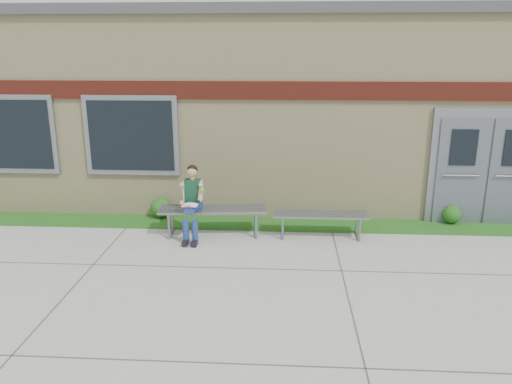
{
  "coord_description": "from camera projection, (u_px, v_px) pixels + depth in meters",
  "views": [
    {
      "loc": [
        0.08,
        -6.77,
        3.37
      ],
      "look_at": [
        -0.43,
        1.7,
        0.93
      ],
      "focal_mm": 35.0,
      "sensor_mm": 36.0,
      "label": 1
    }
  ],
  "objects": [
    {
      "name": "school_building",
      "position": [
        283.0,
        101.0,
        12.6
      ],
      "size": [
        16.2,
        6.22,
        4.2
      ],
      "color": "beige",
      "rests_on": "ground"
    },
    {
      "name": "girl",
      "position": [
        192.0,
        200.0,
        9.05
      ],
      "size": [
        0.45,
        0.75,
        1.35
      ],
      "rotation": [
        0.0,
        0.0,
        -0.01
      ],
      "color": "navy",
      "rests_on": "ground"
    },
    {
      "name": "bench_left",
      "position": [
        213.0,
        214.0,
        9.31
      ],
      "size": [
        2.04,
        0.73,
        0.52
      ],
      "rotation": [
        0.0,
        0.0,
        0.09
      ],
      "color": "slate",
      "rests_on": "ground"
    },
    {
      "name": "grass_strip",
      "position": [
        280.0,
        224.0,
        9.93
      ],
      "size": [
        16.0,
        0.8,
        0.02
      ],
      "primitive_type": "cube",
      "color": "#174813",
      "rests_on": "ground"
    },
    {
      "name": "shrub_mid",
      "position": [
        161.0,
        208.0,
        10.25
      ],
      "size": [
        0.42,
        0.42,
        0.42
      ],
      "primitive_type": "sphere",
      "color": "#174813",
      "rests_on": "grass_strip"
    },
    {
      "name": "ground",
      "position": [
        278.0,
        284.0,
        7.43
      ],
      "size": [
        80.0,
        80.0,
        0.0
      ],
      "primitive_type": "plane",
      "color": "#9E9E99",
      "rests_on": "ground"
    },
    {
      "name": "bench_right",
      "position": [
        320.0,
        219.0,
        9.21
      ],
      "size": [
        1.75,
        0.49,
        0.45
      ],
      "rotation": [
        0.0,
        0.0,
        0.0
      ],
      "color": "slate",
      "rests_on": "ground"
    },
    {
      "name": "shrub_east",
      "position": [
        452.0,
        214.0,
        9.91
      ],
      "size": [
        0.37,
        0.37,
        0.37
      ],
      "primitive_type": "sphere",
      "color": "#174813",
      "rests_on": "grass_strip"
    }
  ]
}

